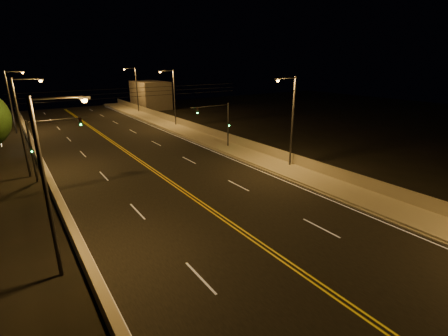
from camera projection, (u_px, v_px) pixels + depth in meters
road at (189, 195)px, 26.04m from camera, size 18.00×120.00×0.02m
sidewalk at (287, 169)px, 31.73m from camera, size 3.60×120.00×0.30m
curb at (273, 174)px, 30.76m from camera, size 0.14×120.00×0.15m
parapet_wall at (299, 160)px, 32.40m from camera, size 0.30×120.00×1.00m
jersey_barrier at (67, 220)px, 21.11m from camera, size 0.45×120.00×0.89m
distant_building_right at (150, 95)px, 72.30m from camera, size 6.00×10.00×5.85m
parapet_rail at (300, 155)px, 32.23m from camera, size 0.06×120.00×0.06m
lane_markings at (190, 195)px, 25.98m from camera, size 17.32×116.00×0.00m
streetlight_1 at (291, 117)px, 31.03m from camera, size 2.55×0.28×8.92m
streetlight_2 at (173, 94)px, 51.47m from camera, size 2.55×0.28×8.92m
streetlight_3 at (135, 87)px, 65.08m from camera, size 2.55×0.28×8.92m
streetlight_4 at (51, 178)px, 14.95m from camera, size 2.55×0.28×8.92m
streetlight_5 at (23, 121)px, 28.82m from camera, size 2.55×0.28×8.92m
streetlight_6 at (12, 98)px, 46.58m from camera, size 2.55×0.28×8.92m
traffic_signal_right at (221, 120)px, 38.40m from camera, size 5.11×0.31×5.50m
traffic_signal_left at (44, 141)px, 28.49m from camera, size 5.11×0.31×5.50m
overhead_wires at (140, 92)px, 31.16m from camera, size 22.00×0.03×0.83m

